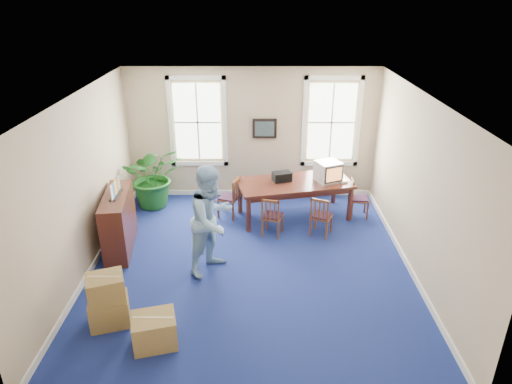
{
  "coord_description": "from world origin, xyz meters",
  "views": [
    {
      "loc": [
        0.12,
        -7.39,
        4.84
      ],
      "look_at": [
        0.1,
        0.6,
        1.25
      ],
      "focal_mm": 32.0,
      "sensor_mm": 36.0,
      "label": 1
    }
  ],
  "objects_px": {
    "potted_plant": "(154,176)",
    "man": "(212,220)",
    "conference_table": "(294,199)",
    "crt_tv": "(328,171)",
    "credenza": "(119,220)",
    "chair_near_left": "(273,216)",
    "cardboard_boxes": "(124,294)"
  },
  "relations": [
    {
      "from": "potted_plant",
      "to": "cardboard_boxes",
      "type": "bearing_deg",
      "value": -84.88
    },
    {
      "from": "conference_table",
      "to": "crt_tv",
      "type": "distance_m",
      "value": 1.0
    },
    {
      "from": "crt_tv",
      "to": "cardboard_boxes",
      "type": "distance_m",
      "value": 5.21
    },
    {
      "from": "potted_plant",
      "to": "cardboard_boxes",
      "type": "distance_m",
      "value": 4.18
    },
    {
      "from": "man",
      "to": "crt_tv",
      "type": "bearing_deg",
      "value": -11.14
    },
    {
      "from": "conference_table",
      "to": "potted_plant",
      "type": "distance_m",
      "value": 3.36
    },
    {
      "from": "conference_table",
      "to": "crt_tv",
      "type": "bearing_deg",
      "value": -8.55
    },
    {
      "from": "man",
      "to": "cardboard_boxes",
      "type": "distance_m",
      "value": 1.99
    },
    {
      "from": "conference_table",
      "to": "cardboard_boxes",
      "type": "height_order",
      "value": "cardboard_boxes"
    },
    {
      "from": "potted_plant",
      "to": "man",
      "type": "bearing_deg",
      "value": -58.98
    },
    {
      "from": "conference_table",
      "to": "potted_plant",
      "type": "relative_size",
      "value": 1.66
    },
    {
      "from": "chair_near_left",
      "to": "man",
      "type": "height_order",
      "value": "man"
    },
    {
      "from": "conference_table",
      "to": "man",
      "type": "distance_m",
      "value": 2.79
    },
    {
      "from": "conference_table",
      "to": "man",
      "type": "height_order",
      "value": "man"
    },
    {
      "from": "crt_tv",
      "to": "credenza",
      "type": "distance_m",
      "value": 4.6
    },
    {
      "from": "chair_near_left",
      "to": "potted_plant",
      "type": "xyz_separation_m",
      "value": [
        -2.78,
        1.43,
        0.31
      ]
    },
    {
      "from": "conference_table",
      "to": "potted_plant",
      "type": "xyz_separation_m",
      "value": [
        -3.29,
        0.57,
        0.33
      ]
    },
    {
      "from": "potted_plant",
      "to": "credenza",
      "type": "bearing_deg",
      "value": -98.62
    },
    {
      "from": "conference_table",
      "to": "credenza",
      "type": "relative_size",
      "value": 1.6
    },
    {
      "from": "man",
      "to": "credenza",
      "type": "distance_m",
      "value": 2.12
    },
    {
      "from": "conference_table",
      "to": "credenza",
      "type": "distance_m",
      "value": 3.86
    },
    {
      "from": "crt_tv",
      "to": "cardboard_boxes",
      "type": "xyz_separation_m",
      "value": [
        -3.67,
        -3.64,
        -0.63
      ]
    },
    {
      "from": "credenza",
      "to": "cardboard_boxes",
      "type": "distance_m",
      "value": 2.28
    },
    {
      "from": "man",
      "to": "credenza",
      "type": "xyz_separation_m",
      "value": [
        -1.94,
        0.75,
        -0.41
      ]
    },
    {
      "from": "chair_near_left",
      "to": "cardboard_boxes",
      "type": "distance_m",
      "value": 3.63
    },
    {
      "from": "chair_near_left",
      "to": "conference_table",
      "type": "bearing_deg",
      "value": -103.84
    },
    {
      "from": "crt_tv",
      "to": "man",
      "type": "bearing_deg",
      "value": -161.02
    },
    {
      "from": "chair_near_left",
      "to": "man",
      "type": "distance_m",
      "value": 1.82
    },
    {
      "from": "crt_tv",
      "to": "credenza",
      "type": "height_order",
      "value": "crt_tv"
    },
    {
      "from": "conference_table",
      "to": "man",
      "type": "bearing_deg",
      "value": -140.41
    },
    {
      "from": "conference_table",
      "to": "chair_near_left",
      "type": "bearing_deg",
      "value": -133.91
    },
    {
      "from": "crt_tv",
      "to": "cardboard_boxes",
      "type": "height_order",
      "value": "crt_tv"
    }
  ]
}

